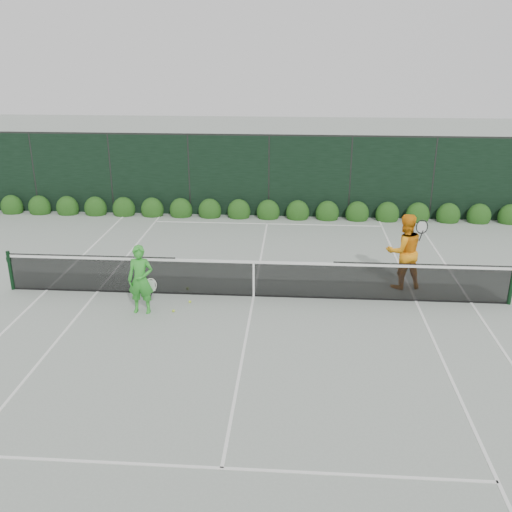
{
  "coord_description": "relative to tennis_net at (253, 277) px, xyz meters",
  "views": [
    {
      "loc": [
        1.03,
        -13.38,
        6.06
      ],
      "look_at": [
        0.04,
        0.3,
        1.0
      ],
      "focal_mm": 40.0,
      "sensor_mm": 36.0,
      "label": 1
    }
  ],
  "objects": [
    {
      "name": "court_lines",
      "position": [
        0.02,
        0.0,
        -0.53
      ],
      "size": [
        11.03,
        23.83,
        0.01
      ],
      "color": "white",
      "rests_on": "ground"
    },
    {
      "name": "hedge_row",
      "position": [
        0.02,
        7.15,
        -0.3
      ],
      "size": [
        31.66,
        0.65,
        0.94
      ],
      "color": "#1B3D10",
      "rests_on": "ground"
    },
    {
      "name": "player_man",
      "position": [
        3.91,
        0.91,
        0.48
      ],
      "size": [
        1.14,
        0.98,
        2.02
      ],
      "rotation": [
        0.0,
        0.0,
        3.38
      ],
      "color": "orange",
      "rests_on": "ground"
    },
    {
      "name": "tennis_net",
      "position": [
        0.0,
        0.0,
        0.0
      ],
      "size": [
        12.9,
        0.1,
        1.07
      ],
      "color": "black",
      "rests_on": "ground"
    },
    {
      "name": "windscreen_fence",
      "position": [
        0.02,
        -2.71,
        0.98
      ],
      "size": [
        32.0,
        21.07,
        3.06
      ],
      "color": "black",
      "rests_on": "ground"
    },
    {
      "name": "tennis_balls",
      "position": [
        -1.72,
        -0.43,
        -0.5
      ],
      "size": [
        0.37,
        1.43,
        0.07
      ],
      "color": "#BFE132",
      "rests_on": "ground"
    },
    {
      "name": "player_woman",
      "position": [
        -2.59,
        -1.1,
        0.31
      ],
      "size": [
        0.65,
        0.42,
        1.69
      ],
      "rotation": [
        0.0,
        0.0,
        -0.03
      ],
      "color": "green",
      "rests_on": "ground"
    },
    {
      "name": "ground",
      "position": [
        0.02,
        0.0,
        -0.53
      ],
      "size": [
        80.0,
        80.0,
        0.0
      ],
      "primitive_type": "plane",
      "color": "gray",
      "rests_on": "ground"
    }
  ]
}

